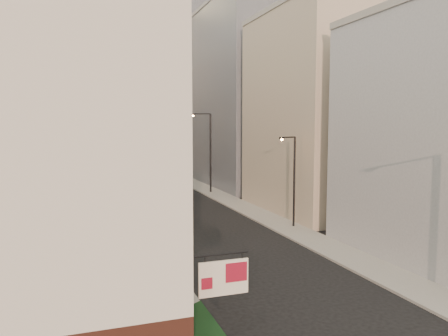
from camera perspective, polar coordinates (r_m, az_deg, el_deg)
sidewalk_left at (r=64.97m, az=-15.35°, el=-2.38°), size 3.00×140.00×0.15m
sidewalk_right at (r=67.09m, az=-4.20°, el=-1.95°), size 3.00×140.00×0.15m
near_building_left at (r=18.45m, az=-19.77°, el=-3.44°), size 8.30×23.04×12.30m
left_bldg_beige at (r=35.27m, az=-21.33°, el=3.87°), size 8.00×12.00×16.00m
left_bldg_grey at (r=51.27m, az=-20.79°, el=6.52°), size 8.00×16.00×20.00m
left_bldg_tan at (r=69.25m, az=-20.38°, el=4.94°), size 8.00×18.00×17.00m
left_bldg_wingrid at (r=89.30m, az=-20.23°, el=7.25°), size 8.00×20.00×24.00m
right_bldg_beige at (r=45.38m, az=10.92°, el=6.96°), size 8.00×16.00×20.00m
right_bldg_wingrid at (r=63.60m, az=1.76°, el=9.32°), size 8.00×20.00×26.00m
highrise at (r=93.40m, az=-1.06°, el=15.93°), size 21.00×23.00×51.20m
clock_tower at (r=102.09m, az=-13.95°, el=10.34°), size 14.00×14.00×44.90m
white_tower at (r=90.21m, az=-5.98°, el=11.74°), size 8.00×8.00×41.50m
streetlamp_mid at (r=37.68m, az=8.98°, el=-1.06°), size 1.93×0.99×7.90m
streetlamp_far at (r=56.87m, az=-2.04°, el=2.66°), size 2.54×1.32×10.41m
traffic_light_left at (r=48.55m, az=-14.47°, el=-0.68°), size 0.59×0.51×5.00m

